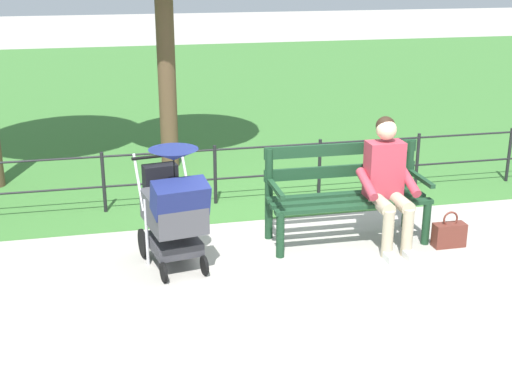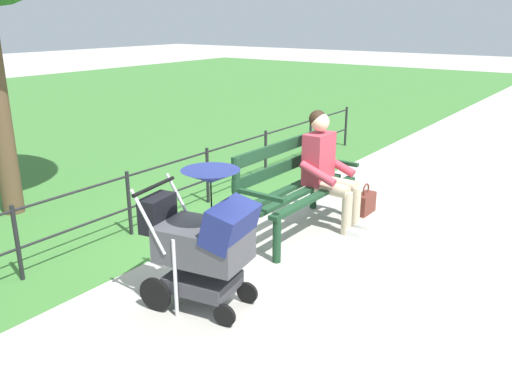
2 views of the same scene
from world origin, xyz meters
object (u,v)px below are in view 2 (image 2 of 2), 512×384
Objects in this scene: person_on_bench at (327,166)px; handbag at (365,203)px; stroller at (204,238)px; park_bench at (292,184)px.

person_on_bench is 0.84m from handbag.
handbag is (-0.60, 0.21, -0.55)m from person_on_bench.
person_on_bench is 1.11× the size of stroller.
stroller reaches higher than handbag.
person_on_bench reaches higher than stroller.
person_on_bench is at bearing -178.10° from stroller.
person_on_bench is 2.11m from stroller.
handbag is (-0.95, 0.43, -0.40)m from park_bench.
stroller is (1.76, 0.29, 0.07)m from park_bench.
park_bench is 1.26× the size of person_on_bench.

